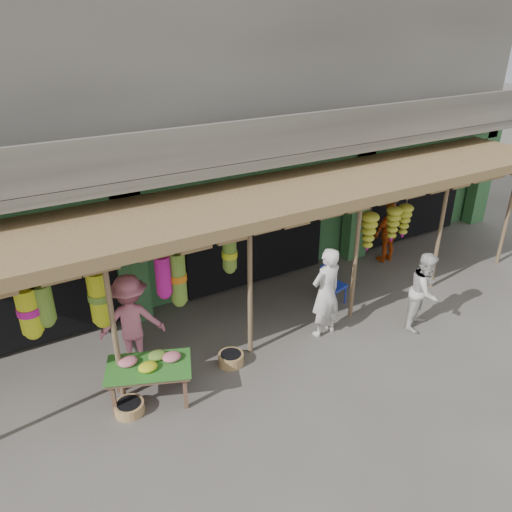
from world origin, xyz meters
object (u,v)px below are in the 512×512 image
blue_chair (331,281)px  person_front (326,293)px  flower_table (150,367)px  person_right (425,291)px  person_shopper (131,321)px  person_vendor (389,232)px

blue_chair → person_front: bearing=-147.7°
flower_table → person_right: bearing=14.4°
blue_chair → person_right: size_ratio=0.57×
blue_chair → person_shopper: (-4.48, 0.14, 0.38)m
person_front → person_right: 2.08m
person_front → person_vendor: size_ratio=1.18×
person_vendor → person_shopper: 7.12m
flower_table → person_front: size_ratio=0.82×
blue_chair → person_shopper: size_ratio=0.52×
blue_chair → person_front: person_front is taller
blue_chair → person_right: person_right is taller
person_front → person_vendor: person_front is taller
person_vendor → flower_table: bearing=15.1°
person_vendor → person_shopper: (-7.08, -0.76, 0.10)m
person_right → person_vendor: person_right is taller
person_vendor → person_front: bearing=28.0°
person_shopper → person_front: bearing=-179.0°
person_front → flower_table: bearing=-3.9°
blue_chair → person_right: bearing=-73.0°
flower_table → person_shopper: (0.08, 1.11, 0.24)m
flower_table → person_right: size_ratio=0.95×
person_shopper → person_vendor: bearing=-156.4°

